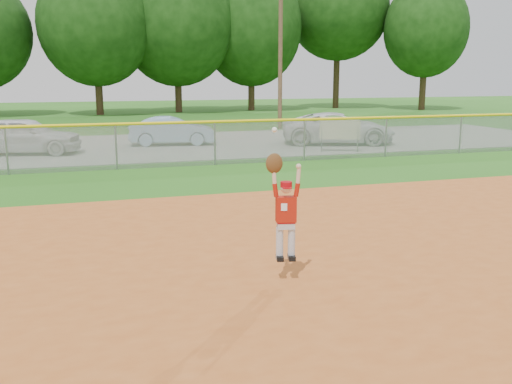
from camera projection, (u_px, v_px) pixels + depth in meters
ground at (158, 263)px, 9.54m from camera, size 120.00×120.00×0.00m
clay_infield at (193, 340)px, 6.73m from camera, size 24.00×16.00×0.04m
parking_strip at (108, 147)px, 24.50m from camera, size 44.00×10.00×0.03m
car_white_a at (25, 135)px, 22.23m from camera, size 4.53×2.64×1.45m
car_blue at (172, 131)px, 25.16m from camera, size 3.91×1.88×1.24m
car_white_b at (338, 128)px, 25.54m from camera, size 5.47×3.73×1.39m
sponsor_sign at (340, 129)px, 22.77m from camera, size 1.49×0.69×1.43m
outfield_fence at (116, 143)px, 18.71m from camera, size 40.06×0.10×1.55m
power_lines at (117, 43)px, 29.45m from camera, size 19.40×0.24×9.00m
tree_line at (100, 15)px, 43.73m from camera, size 62.37×13.00×14.43m
ballplayer at (284, 208)px, 8.45m from camera, size 0.54×0.28×2.00m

